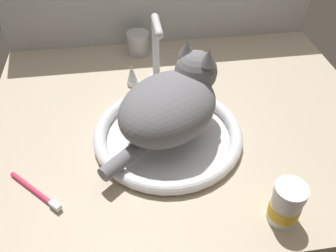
{
  "coord_description": "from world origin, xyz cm",
  "views": [
    {
      "loc": [
        -13.38,
        -67.46,
        63.4
      ],
      "look_at": [
        -4.69,
        -7.03,
        7.0
      ],
      "focal_mm": 37.84,
      "sensor_mm": 36.0,
      "label": 1
    }
  ],
  "objects_px": {
    "sink_basin": "(168,134)",
    "metal_jar": "(138,43)",
    "faucet": "(156,60)",
    "cat": "(173,102)",
    "toothbrush": "(36,192)",
    "pill_bottle": "(286,205)"
  },
  "relations": [
    {
      "from": "sink_basin",
      "to": "metal_jar",
      "type": "relative_size",
      "value": 5.07
    },
    {
      "from": "sink_basin",
      "to": "faucet",
      "type": "bearing_deg",
      "value": 90.0
    },
    {
      "from": "metal_jar",
      "to": "faucet",
      "type": "bearing_deg",
      "value": -78.15
    },
    {
      "from": "faucet",
      "to": "cat",
      "type": "height_order",
      "value": "same"
    },
    {
      "from": "metal_jar",
      "to": "toothbrush",
      "type": "xyz_separation_m",
      "value": [
        -0.26,
        -0.53,
        -0.03
      ]
    },
    {
      "from": "sink_basin",
      "to": "toothbrush",
      "type": "relative_size",
      "value": 3.02
    },
    {
      "from": "pill_bottle",
      "to": "metal_jar",
      "type": "relative_size",
      "value": 1.35
    },
    {
      "from": "sink_basin",
      "to": "cat",
      "type": "distance_m",
      "value": 0.09
    },
    {
      "from": "faucet",
      "to": "cat",
      "type": "relative_size",
      "value": 0.66
    },
    {
      "from": "sink_basin",
      "to": "cat",
      "type": "xyz_separation_m",
      "value": [
        0.01,
        0.01,
        0.09
      ]
    },
    {
      "from": "cat",
      "to": "pill_bottle",
      "type": "bearing_deg",
      "value": -56.57
    },
    {
      "from": "cat",
      "to": "toothbrush",
      "type": "distance_m",
      "value": 0.35
    },
    {
      "from": "faucet",
      "to": "cat",
      "type": "xyz_separation_m",
      "value": [
        0.01,
        -0.21,
        0.02
      ]
    },
    {
      "from": "faucet",
      "to": "cat",
      "type": "bearing_deg",
      "value": -86.25
    },
    {
      "from": "faucet",
      "to": "toothbrush",
      "type": "height_order",
      "value": "faucet"
    },
    {
      "from": "pill_bottle",
      "to": "metal_jar",
      "type": "bearing_deg",
      "value": 109.02
    },
    {
      "from": "cat",
      "to": "toothbrush",
      "type": "height_order",
      "value": "cat"
    },
    {
      "from": "sink_basin",
      "to": "pill_bottle",
      "type": "relative_size",
      "value": 3.76
    },
    {
      "from": "cat",
      "to": "sink_basin",
      "type": "bearing_deg",
      "value": -138.75
    },
    {
      "from": "sink_basin",
      "to": "toothbrush",
      "type": "distance_m",
      "value": 0.32
    },
    {
      "from": "sink_basin",
      "to": "faucet",
      "type": "distance_m",
      "value": 0.23
    },
    {
      "from": "pill_bottle",
      "to": "metal_jar",
      "type": "xyz_separation_m",
      "value": [
        -0.23,
        0.66,
        -0.01
      ]
    }
  ]
}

